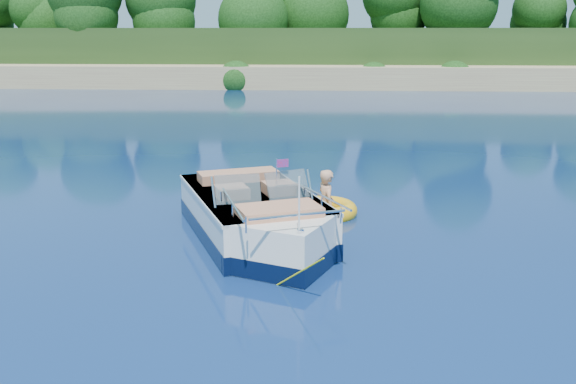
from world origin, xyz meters
TOP-DOWN VIEW (x-y plane):
  - ground at (0.00, 0.00)m, footprint 160.00×160.00m
  - shoreline at (0.00, 63.77)m, footprint 170.00×59.00m
  - treeline at (0.04, 41.01)m, footprint 150.00×7.12m
  - motorboat at (-2.96, 3.10)m, footprint 3.49×5.56m
  - tow_tube at (-1.72, 4.96)m, footprint 1.65×1.65m
  - boy at (-1.70, 4.87)m, footprint 0.68×0.95m

SIDE VIEW (x-z plane):
  - ground at x=0.00m, z-range 0.00..0.00m
  - boy at x=-1.70m, z-range -0.85..0.85m
  - tow_tube at x=-1.72m, z-range -0.09..0.29m
  - motorboat at x=-2.96m, z-range -0.60..1.36m
  - shoreline at x=0.00m, z-range -2.02..3.98m
  - treeline at x=0.04m, z-range 1.45..9.64m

